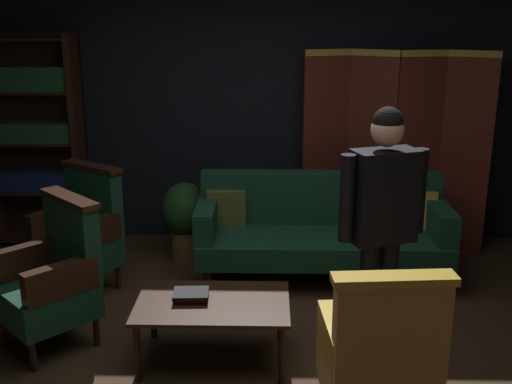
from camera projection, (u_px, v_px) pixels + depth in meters
ground_plane at (253, 364)px, 4.10m from camera, size 10.00×10.00×0.00m
back_wall at (260, 100)px, 6.05m from camera, size 7.20×0.10×2.80m
folding_screen at (394, 149)px, 5.86m from camera, size 1.73×0.34×1.90m
bookshelf at (35, 136)px, 5.94m from camera, size 0.90×0.32×2.05m
velvet_couch at (321, 226)px, 5.35m from camera, size 2.12×0.78×0.88m
coffee_table at (213, 308)px, 4.06m from camera, size 1.00×0.64×0.42m
armchair_gilt_accent at (380, 359)px, 3.26m from camera, size 0.63×0.62×1.04m
armchair_wing_left at (81, 234)px, 5.06m from camera, size 0.80×0.80×1.04m
armchair_wing_right at (54, 278)px, 4.24m from camera, size 0.82×0.82×1.04m
standing_figure at (382, 215)px, 3.84m from camera, size 0.56×0.33×1.70m
potted_plant at (185, 216)px, 5.72m from camera, size 0.44×0.44×0.73m
book_red_leather at (191, 297)px, 4.07m from camera, size 0.21×0.16×0.03m
book_black_cloth at (191, 294)px, 4.07m from camera, size 0.24×0.19×0.03m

